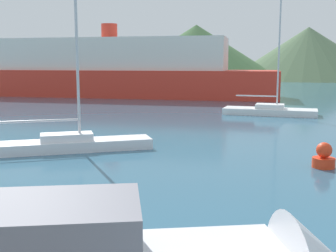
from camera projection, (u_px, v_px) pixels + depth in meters
name	position (u px, v px, depth m)	size (l,w,h in m)	color
sailboat_inner	(67.00, 143.00, 18.19)	(7.43, 3.15, 6.47)	silver
sailboat_middle	(270.00, 110.00, 30.75)	(6.95, 4.22, 8.90)	white
ferry_distant	(110.00, 71.00, 47.57)	(37.78, 16.14, 8.04)	red
buoy_marker	(324.00, 157.00, 15.30)	(0.81, 0.81, 0.93)	red
hill_central	(29.00, 61.00, 102.37)	(43.56, 43.56, 8.24)	#476B42
hill_east	(196.00, 52.00, 92.44)	(38.01, 38.01, 11.92)	#3D6038
hill_far_east	(308.00, 53.00, 95.30)	(35.80, 35.80, 11.68)	#4C6647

